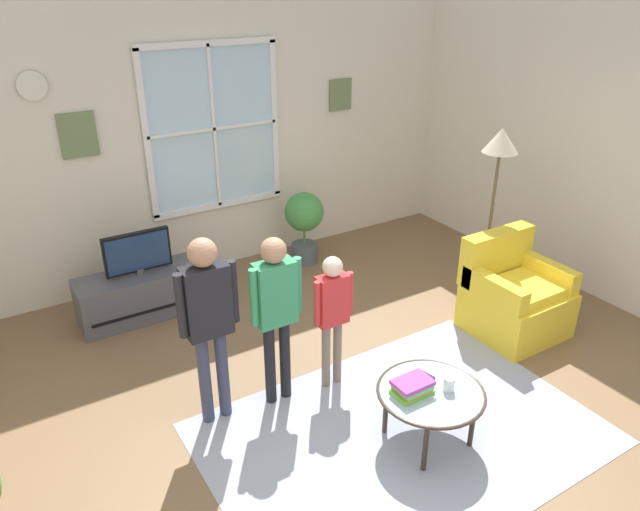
# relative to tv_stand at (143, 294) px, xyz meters

# --- Properties ---
(ground_plane) EXTENTS (6.53, 6.92, 0.02)m
(ground_plane) POSITION_rel_tv_stand_xyz_m (0.95, -2.53, -0.23)
(ground_plane) COLOR brown
(back_wall) EXTENTS (5.93, 0.17, 2.94)m
(back_wall) POSITION_rel_tv_stand_xyz_m (0.95, 0.69, 1.25)
(back_wall) COLOR beige
(back_wall) RESTS_ON ground_plane
(area_rug) EXTENTS (2.68, 1.88, 0.01)m
(area_rug) POSITION_rel_tv_stand_xyz_m (1.04, -2.54, -0.21)
(area_rug) COLOR #999EAD
(area_rug) RESTS_ON ground_plane
(tv_stand) EXTENTS (1.18, 0.45, 0.44)m
(tv_stand) POSITION_rel_tv_stand_xyz_m (0.00, 0.00, 0.00)
(tv_stand) COLOR #4C4C51
(tv_stand) RESTS_ON ground_plane
(television) EXTENTS (0.60, 0.08, 0.40)m
(television) POSITION_rel_tv_stand_xyz_m (-0.00, -0.00, 0.43)
(television) COLOR #4C4C4C
(television) RESTS_ON tv_stand
(armchair) EXTENTS (0.76, 0.74, 0.87)m
(armchair) POSITION_rel_tv_stand_xyz_m (2.73, -1.99, 0.11)
(armchair) COLOR yellow
(armchair) RESTS_ON ground_plane
(coffee_table) EXTENTS (0.73, 0.73, 0.41)m
(coffee_table) POSITION_rel_tv_stand_xyz_m (1.15, -2.67, 0.16)
(coffee_table) COLOR #99B2B7
(coffee_table) RESTS_ON ground_plane
(book_stack) EXTENTS (0.25, 0.18, 0.10)m
(book_stack) POSITION_rel_tv_stand_xyz_m (1.03, -2.62, 0.24)
(book_stack) COLOR #75C644
(book_stack) RESTS_ON coffee_table
(cup) EXTENTS (0.07, 0.07, 0.10)m
(cup) POSITION_rel_tv_stand_xyz_m (1.26, -2.72, 0.24)
(cup) COLOR white
(cup) RESTS_ON coffee_table
(remote_near_books) EXTENTS (0.07, 0.15, 0.02)m
(remote_near_books) POSITION_rel_tv_stand_xyz_m (1.22, -2.52, 0.20)
(remote_near_books) COLOR black
(remote_near_books) RESTS_ON coffee_table
(person_red_shirt) EXTENTS (0.33, 0.15, 1.10)m
(person_red_shirt) POSITION_rel_tv_stand_xyz_m (0.93, -1.80, 0.47)
(person_red_shirt) COLOR #726656
(person_red_shirt) RESTS_ON ground_plane
(person_green_shirt) EXTENTS (0.40, 0.18, 1.33)m
(person_green_shirt) POSITION_rel_tv_stand_xyz_m (0.49, -1.74, 0.62)
(person_green_shirt) COLOR black
(person_green_shirt) RESTS_ON ground_plane
(person_black_shirt) EXTENTS (0.43, 0.19, 1.42)m
(person_black_shirt) POSITION_rel_tv_stand_xyz_m (0.01, -1.69, 0.67)
(person_black_shirt) COLOR #333851
(person_black_shirt) RESTS_ON ground_plane
(potted_plant_by_window) EXTENTS (0.43, 0.43, 0.80)m
(potted_plant_by_window) POSITION_rel_tv_stand_xyz_m (1.86, 0.21, 0.27)
(potted_plant_by_window) COLOR #4C565B
(potted_plant_by_window) RESTS_ON ground_plane
(floor_lamp) EXTENTS (0.32, 0.32, 1.69)m
(floor_lamp) POSITION_rel_tv_stand_xyz_m (2.97, -1.41, 1.19)
(floor_lamp) COLOR black
(floor_lamp) RESTS_ON ground_plane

